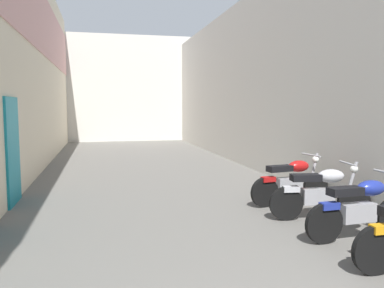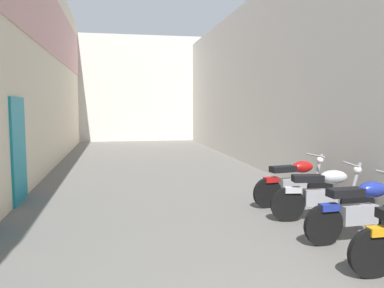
% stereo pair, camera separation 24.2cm
% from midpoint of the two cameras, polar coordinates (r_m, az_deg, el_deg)
% --- Properties ---
extents(ground_plane, '(37.80, 37.80, 0.00)m').
position_cam_midpoint_polar(ground_plane, '(9.92, -3.10, -6.12)').
color(ground_plane, '#66635E').
extents(building_left, '(0.45, 21.80, 6.60)m').
position_cam_midpoint_polar(building_left, '(11.81, -21.75, 11.56)').
color(building_left, beige).
rests_on(building_left, ground).
extents(building_right, '(0.45, 21.80, 5.61)m').
position_cam_midpoint_polar(building_right, '(12.59, 11.45, 9.10)').
color(building_right, beige).
rests_on(building_right, ground).
extents(building_far_end, '(9.51, 2.00, 6.05)m').
position_cam_midpoint_polar(building_far_end, '(23.58, -7.94, 8.00)').
color(building_far_end, beige).
rests_on(building_far_end, ground).
extents(motorcycle_fourth, '(1.85, 0.58, 1.04)m').
position_cam_midpoint_polar(motorcycle_fourth, '(6.37, 24.75, -8.65)').
color(motorcycle_fourth, black).
rests_on(motorcycle_fourth, ground).
extents(motorcycle_fifth, '(1.84, 0.58, 1.04)m').
position_cam_midpoint_polar(motorcycle_fifth, '(7.24, 19.72, -6.78)').
color(motorcycle_fifth, black).
rests_on(motorcycle_fifth, ground).
extents(motorcycle_sixth, '(1.84, 0.58, 1.04)m').
position_cam_midpoint_polar(motorcycle_sixth, '(8.18, 15.75, -5.26)').
color(motorcycle_sixth, black).
rests_on(motorcycle_sixth, ground).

